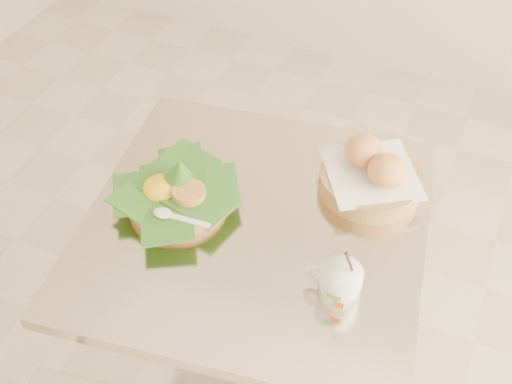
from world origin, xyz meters
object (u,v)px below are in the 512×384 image
at_px(bread_basket, 372,175).
at_px(cafe_table, 256,284).
at_px(rice_basket, 176,190).
at_px(coffee_mug, 339,282).

bearing_deg(bread_basket, cafe_table, -135.41).
bearing_deg(bread_basket, rice_basket, -150.95).
height_order(bread_basket, coffee_mug, coffee_mug).
bearing_deg(coffee_mug, rice_basket, 166.46).
distance_m(rice_basket, bread_basket, 0.42).
height_order(rice_basket, bread_basket, rice_basket).
height_order(cafe_table, bread_basket, bread_basket).
relative_size(cafe_table, rice_basket, 3.01).
xyz_separation_m(rice_basket, bread_basket, (0.37, 0.20, 0.01)).
xyz_separation_m(bread_basket, coffee_mug, (0.03, -0.30, -0.00)).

